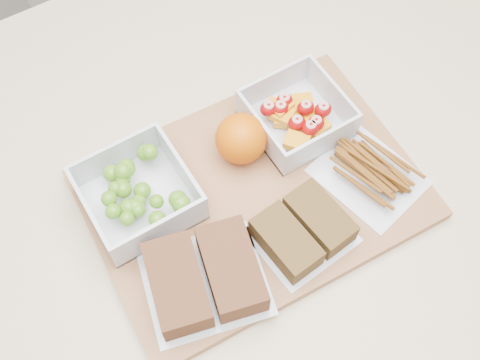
{
  "coord_description": "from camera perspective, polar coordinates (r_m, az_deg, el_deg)",
  "views": [
    {
      "loc": [
        -0.19,
        -0.33,
        1.61
      ],
      "look_at": [
        0.01,
        -0.01,
        0.93
      ],
      "focal_mm": 45.0,
      "sensor_mm": 36.0,
      "label": 1
    }
  ],
  "objects": [
    {
      "name": "fruit_container",
      "position": [
        0.83,
        5.37,
        6.01
      ],
      "size": [
        0.12,
        0.12,
        0.05
      ],
      "color": "silver",
      "rests_on": "cutting_board"
    },
    {
      "name": "ground",
      "position": [
        1.66,
        -0.36,
        -15.54
      ],
      "size": [
        4.0,
        4.0,
        0.0
      ],
      "primitive_type": "plane",
      "color": "gray",
      "rests_on": "ground"
    },
    {
      "name": "sandwich_bag_center",
      "position": [
        0.75,
        5.98,
        -4.8
      ],
      "size": [
        0.12,
        0.11,
        0.04
      ],
      "color": "silver",
      "rests_on": "cutting_board"
    },
    {
      "name": "orange",
      "position": [
        0.79,
        0.1,
        3.95
      ],
      "size": [
        0.07,
        0.07,
        0.07
      ],
      "primitive_type": "sphere",
      "color": "#DA5E05",
      "rests_on": "cutting_board"
    },
    {
      "name": "counter",
      "position": [
        1.22,
        -0.48,
        -10.74
      ],
      "size": [
        1.2,
        0.9,
        0.9
      ],
      "primitive_type": "cube",
      "color": "beige",
      "rests_on": "ground"
    },
    {
      "name": "sandwich_bag_left",
      "position": [
        0.72,
        -3.38,
        -9.18
      ],
      "size": [
        0.17,
        0.16,
        0.04
      ],
      "color": "silver",
      "rests_on": "cutting_board"
    },
    {
      "name": "grape_container",
      "position": [
        0.77,
        -9.62,
        -1.23
      ],
      "size": [
        0.13,
        0.13,
        0.06
      ],
      "color": "silver",
      "rests_on": "cutting_board"
    },
    {
      "name": "cutting_board",
      "position": [
        0.79,
        1.3,
        -1.37
      ],
      "size": [
        0.43,
        0.32,
        0.02
      ],
      "primitive_type": "cube",
      "rotation": [
        0.0,
        0.0,
        -0.05
      ],
      "color": "#A06B42",
      "rests_on": "counter"
    },
    {
      "name": "pretzel_bag",
      "position": [
        0.8,
        12.25,
        0.77
      ],
      "size": [
        0.14,
        0.15,
        0.03
      ],
      "color": "silver",
      "rests_on": "cutting_board"
    }
  ]
}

